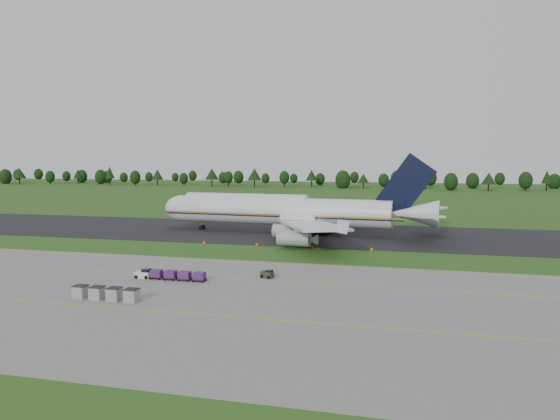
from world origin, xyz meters
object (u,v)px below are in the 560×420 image
(aircraft, at_px, (286,211))
(edge_markers, at_px, (284,246))
(baggage_train, at_px, (169,275))
(uld_row, at_px, (106,293))
(utility_cart, at_px, (267,275))

(aircraft, distance_m, edge_markers, 20.74)
(aircraft, xyz_separation_m, baggage_train, (-4.82, -51.61, -4.59))
(aircraft, relative_size, uld_row, 7.56)
(aircraft, bearing_deg, uld_row, -96.61)
(baggage_train, xyz_separation_m, utility_cart, (13.51, 4.70, -0.23))
(utility_cart, bearing_deg, baggage_train, -160.82)
(edge_markers, bearing_deg, utility_cart, -81.32)
(baggage_train, height_order, uld_row, uld_row)
(aircraft, xyz_separation_m, utility_cart, (8.69, -46.91, -4.82))
(uld_row, xyz_separation_m, edge_markers, (11.93, 44.36, -0.60))
(baggage_train, distance_m, edge_markers, 33.36)
(uld_row, bearing_deg, baggage_train, 78.14)
(aircraft, height_order, edge_markers, aircraft)
(utility_cart, xyz_separation_m, edge_markers, (-4.17, 27.32, -0.26))
(baggage_train, bearing_deg, aircraft, 84.67)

